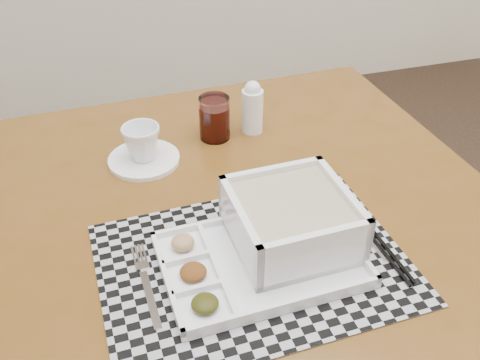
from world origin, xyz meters
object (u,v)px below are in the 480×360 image
serving_tray (283,231)px  juice_glass (215,120)px  creamer_bottle (252,108)px  dining_table (236,248)px  cup (142,143)px

serving_tray → juice_glass: 0.39m
serving_tray → creamer_bottle: 0.39m
dining_table → cup: 0.29m
dining_table → serving_tray: serving_tray is taller
serving_tray → creamer_bottle: creamer_bottle is taller
juice_glass → creamer_bottle: creamer_bottle is taller
serving_tray → cup: bearing=118.7°
dining_table → serving_tray: 0.17m
dining_table → cup: bearing=120.5°
cup → creamer_bottle: bearing=9.2°
serving_tray → juice_glass: bearing=92.3°
dining_table → juice_glass: (0.03, 0.28, 0.12)m
dining_table → serving_tray: bearing=-65.1°
dining_table → juice_glass: juice_glass is taller
cup → juice_glass: bearing=14.1°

